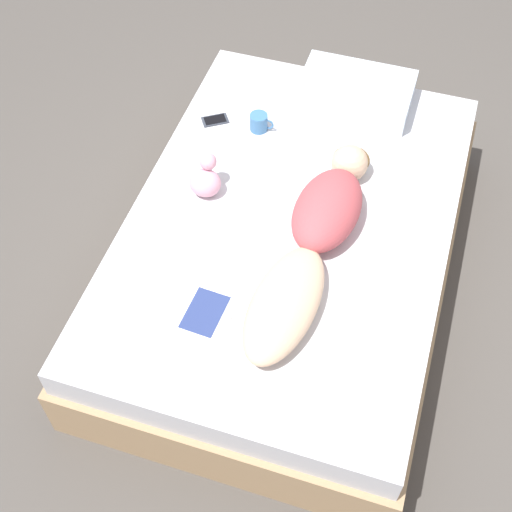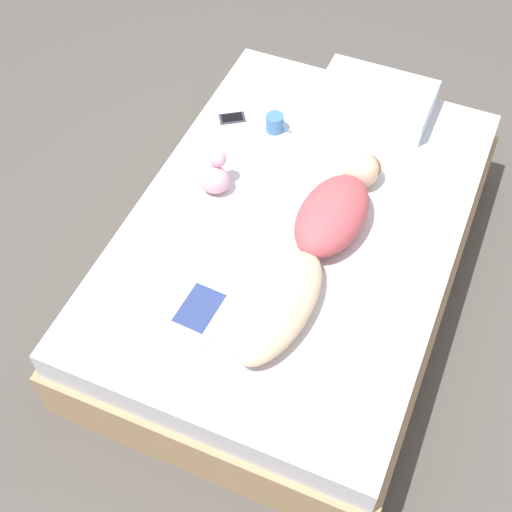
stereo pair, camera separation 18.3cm
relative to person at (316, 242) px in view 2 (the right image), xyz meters
name	(u,v)px [view 2 (the right image)]	position (x,y,z in m)	size (l,w,h in m)	color
ground_plane	(292,280)	(-0.15, 0.16, -0.58)	(12.00, 12.00, 0.00)	#4C4742
bed	(294,252)	(-0.15, 0.16, -0.34)	(1.56, 2.29, 0.49)	tan
person	(316,242)	(0.00, 0.00, 0.00)	(0.38, 1.32, 0.20)	#DBB28E
open_magazine	(177,299)	(-0.47, -0.47, -0.09)	(0.49, 0.35, 0.01)	white
coffee_mug	(275,123)	(-0.48, 0.70, -0.04)	(0.13, 0.09, 0.10)	teal
cell_phone	(232,118)	(-0.72, 0.69, -0.09)	(0.16, 0.14, 0.01)	#333842
plush_toy	(215,176)	(-0.59, 0.20, -0.01)	(0.16, 0.17, 0.20)	#DB9EB2
pillow	(375,99)	(-0.05, 1.05, -0.01)	(0.59, 0.37, 0.15)	silver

